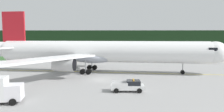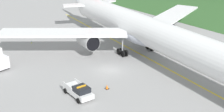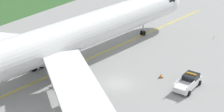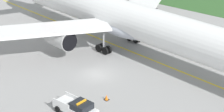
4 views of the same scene
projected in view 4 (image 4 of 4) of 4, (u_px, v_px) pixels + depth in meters
name	position (u px, v px, depth m)	size (l,w,h in m)	color
ground	(97.00, 74.00, 51.76)	(320.00, 320.00, 0.00)	#959494
taxiway_centerline_main	(135.00, 53.00, 58.11)	(78.56, 0.30, 0.01)	yellow
airliner	(132.00, 21.00, 56.68)	(58.60, 47.78, 14.84)	white
ops_pickup_truck	(77.00, 108.00, 42.43)	(5.22, 2.29, 1.94)	white
apron_cone	(106.00, 97.00, 45.56)	(0.54, 0.54, 0.68)	black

